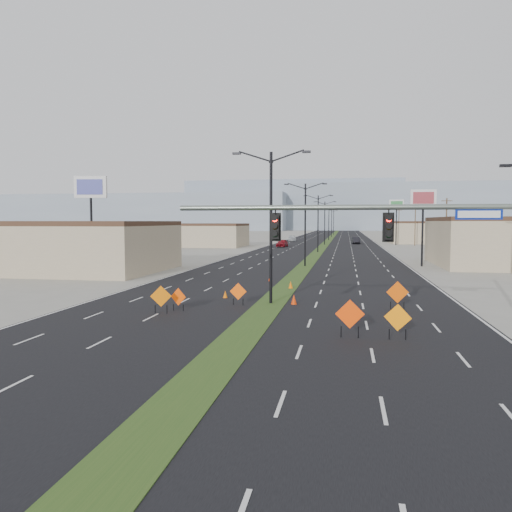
% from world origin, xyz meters
% --- Properties ---
extents(ground, '(600.00, 600.00, 0.00)m').
position_xyz_m(ground, '(0.00, 0.00, 0.00)').
color(ground, gray).
rests_on(ground, ground).
extents(road_surface, '(25.00, 400.00, 0.02)m').
position_xyz_m(road_surface, '(0.00, 100.00, 0.00)').
color(road_surface, black).
rests_on(road_surface, ground).
extents(median_strip, '(2.00, 400.00, 0.04)m').
position_xyz_m(median_strip, '(0.00, 100.00, 0.00)').
color(median_strip, '#28491A').
rests_on(median_strip, ground).
extents(building_sw_far, '(30.00, 14.00, 4.50)m').
position_xyz_m(building_sw_far, '(-32.00, 85.00, 2.25)').
color(building_sw_far, tan).
rests_on(building_sw_far, ground).
extents(building_se_far, '(44.00, 16.00, 5.00)m').
position_xyz_m(building_se_far, '(38.00, 110.00, 2.50)').
color(building_se_far, tan).
rests_on(building_se_far, ground).
extents(mesa_west, '(180.00, 50.00, 22.00)m').
position_xyz_m(mesa_west, '(-120.00, 280.00, 11.00)').
color(mesa_west, gray).
rests_on(mesa_west, ground).
extents(mesa_center, '(220.00, 50.00, 28.00)m').
position_xyz_m(mesa_center, '(40.00, 300.00, 14.00)').
color(mesa_center, gray).
rests_on(mesa_center, ground).
extents(mesa_backdrop, '(140.00, 50.00, 32.00)m').
position_xyz_m(mesa_backdrop, '(-30.00, 320.00, 16.00)').
color(mesa_backdrop, gray).
rests_on(mesa_backdrop, ground).
extents(signal_mast, '(16.30, 0.60, 8.00)m').
position_xyz_m(signal_mast, '(8.56, 2.00, 4.79)').
color(signal_mast, slate).
rests_on(signal_mast, ground).
extents(streetlight_0, '(5.15, 0.24, 10.02)m').
position_xyz_m(streetlight_0, '(0.00, 12.00, 5.42)').
color(streetlight_0, black).
rests_on(streetlight_0, ground).
extents(streetlight_1, '(5.15, 0.24, 10.02)m').
position_xyz_m(streetlight_1, '(0.00, 40.00, 5.42)').
color(streetlight_1, black).
rests_on(streetlight_1, ground).
extents(streetlight_2, '(5.15, 0.24, 10.02)m').
position_xyz_m(streetlight_2, '(0.00, 68.00, 5.42)').
color(streetlight_2, black).
rests_on(streetlight_2, ground).
extents(streetlight_3, '(5.15, 0.24, 10.02)m').
position_xyz_m(streetlight_3, '(0.00, 96.00, 5.42)').
color(streetlight_3, black).
rests_on(streetlight_3, ground).
extents(streetlight_4, '(5.15, 0.24, 10.02)m').
position_xyz_m(streetlight_4, '(0.00, 124.00, 5.42)').
color(streetlight_4, black).
rests_on(streetlight_4, ground).
extents(streetlight_5, '(5.15, 0.24, 10.02)m').
position_xyz_m(streetlight_5, '(0.00, 152.00, 5.42)').
color(streetlight_5, black).
rests_on(streetlight_5, ground).
extents(streetlight_6, '(5.15, 0.24, 10.02)m').
position_xyz_m(streetlight_6, '(0.00, 180.00, 5.42)').
color(streetlight_6, black).
rests_on(streetlight_6, ground).
extents(utility_pole_1, '(1.60, 0.20, 9.00)m').
position_xyz_m(utility_pole_1, '(20.00, 60.00, 4.67)').
color(utility_pole_1, '#4C3823').
rests_on(utility_pole_1, ground).
extents(utility_pole_2, '(1.60, 0.20, 9.00)m').
position_xyz_m(utility_pole_2, '(20.00, 95.00, 4.67)').
color(utility_pole_2, '#4C3823').
rests_on(utility_pole_2, ground).
extents(utility_pole_3, '(1.60, 0.20, 9.00)m').
position_xyz_m(utility_pole_3, '(20.00, 130.00, 4.67)').
color(utility_pole_3, '#4C3823').
rests_on(utility_pole_3, ground).
extents(car_left, '(2.34, 4.93, 1.63)m').
position_xyz_m(car_left, '(-8.49, 84.97, 0.81)').
color(car_left, maroon).
rests_on(car_left, ground).
extents(car_mid, '(2.13, 5.09, 1.63)m').
position_xyz_m(car_mid, '(7.24, 102.64, 0.82)').
color(car_mid, black).
rests_on(car_mid, ground).
extents(car_far, '(2.66, 5.41, 1.51)m').
position_xyz_m(car_far, '(-9.72, 116.62, 0.76)').
color(car_far, silver).
rests_on(car_far, ground).
extents(construction_sign_0, '(1.04, 0.30, 1.42)m').
position_xyz_m(construction_sign_0, '(-5.15, 8.29, 0.83)').
color(construction_sign_0, '#F94B05').
rests_on(construction_sign_0, ground).
extents(construction_sign_1, '(1.23, 0.35, 1.68)m').
position_xyz_m(construction_sign_1, '(-5.89, 7.30, 0.99)').
color(construction_sign_1, orange).
rests_on(construction_sign_1, ground).
extents(construction_sign_2, '(1.11, 0.06, 1.48)m').
position_xyz_m(construction_sign_2, '(-2.00, 10.98, 0.86)').
color(construction_sign_2, '#FF5405').
rests_on(construction_sign_2, ground).
extents(construction_sign_3, '(1.22, 0.41, 1.69)m').
position_xyz_m(construction_sign_3, '(7.27, 3.00, 0.99)').
color(construction_sign_3, orange).
rests_on(construction_sign_3, ground).
extents(construction_sign_4, '(1.37, 0.17, 1.83)m').
position_xyz_m(construction_sign_4, '(5.10, 3.00, 1.08)').
color(construction_sign_4, '#FF4105').
rests_on(construction_sign_4, ground).
extents(construction_sign_5, '(1.35, 0.18, 1.80)m').
position_xyz_m(construction_sign_5, '(8.04, 10.93, 1.07)').
color(construction_sign_5, '#EF5205').
rests_on(construction_sign_5, ground).
extents(cone_0, '(0.38, 0.38, 0.55)m').
position_xyz_m(cone_0, '(-3.56, 13.81, 0.27)').
color(cone_0, '#E56204').
rests_on(cone_0, ground).
extents(cone_1, '(0.50, 0.50, 0.65)m').
position_xyz_m(cone_1, '(1.54, 11.95, 0.33)').
color(cone_1, red).
rests_on(cone_1, ground).
extents(cone_2, '(0.48, 0.48, 0.63)m').
position_xyz_m(cone_2, '(0.50, 19.53, 0.31)').
color(cone_2, '#E06004').
rests_on(cone_2, ground).
extents(cone_3, '(0.50, 0.50, 0.63)m').
position_xyz_m(cone_3, '(-1.89, 24.41, 0.32)').
color(cone_3, '#F33305').
rests_on(cone_3, ground).
extents(pole_sign_west, '(3.28, 0.81, 10.00)m').
position_xyz_m(pole_sign_west, '(-20.42, 26.06, 8.19)').
color(pole_sign_west, black).
rests_on(pole_sign_west, ground).
extents(pole_sign_east_near, '(3.04, 0.49, 9.30)m').
position_xyz_m(pole_sign_east_near, '(14.00, 42.52, 7.58)').
color(pole_sign_east_near, black).
rests_on(pole_sign_east_near, ground).
extents(pole_sign_east_far, '(3.29, 1.55, 10.41)m').
position_xyz_m(pole_sign_east_far, '(16.19, 97.63, 8.55)').
color(pole_sign_east_far, black).
rests_on(pole_sign_east_far, ground).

